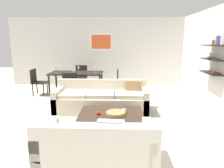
# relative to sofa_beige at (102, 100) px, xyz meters

# --- Properties ---
(ground_plane) EXTENTS (18.00, 18.00, 0.00)m
(ground_plane) POSITION_rel_sofa_beige_xyz_m (-0.04, -0.34, -0.29)
(ground_plane) COLOR beige
(back_wall_unit) EXTENTS (8.40, 0.09, 2.70)m
(back_wall_unit) POSITION_rel_sofa_beige_xyz_m (0.25, 3.19, 1.06)
(back_wall_unit) COLOR silver
(back_wall_unit) RESTS_ON ground
(right_wall_shelf_unit) EXTENTS (0.34, 8.20, 2.70)m
(right_wall_shelf_unit) POSITION_rel_sofa_beige_xyz_m (2.99, 0.26, 1.06)
(right_wall_shelf_unit) COLOR silver
(right_wall_shelf_unit) RESTS_ON ground
(sofa_beige) EXTENTS (2.39, 0.90, 0.78)m
(sofa_beige) POSITION_rel_sofa_beige_xyz_m (0.00, 0.00, 0.00)
(sofa_beige) COLOR beige
(sofa_beige) RESTS_ON ground
(loveseat_white) EXTENTS (1.66, 0.90, 0.78)m
(loveseat_white) POSITION_rel_sofa_beige_xyz_m (0.15, -2.50, 0.00)
(loveseat_white) COLOR silver
(loveseat_white) RESTS_ON ground
(coffee_table) EXTENTS (1.29, 1.09, 0.38)m
(coffee_table) POSITION_rel_sofa_beige_xyz_m (0.30, -1.28, -0.10)
(coffee_table) COLOR #38281E
(coffee_table) RESTS_ON ground
(decorative_bowl) EXTENTS (0.40, 0.40, 0.06)m
(decorative_bowl) POSITION_rel_sofa_beige_xyz_m (0.39, -1.33, 0.12)
(decorative_bowl) COLOR #99844C
(decorative_bowl) RESTS_ON coffee_table
(candle_jar) EXTENTS (0.09, 0.09, 0.06)m
(candle_jar) POSITION_rel_sofa_beige_xyz_m (0.55, -1.19, 0.12)
(candle_jar) COLOR silver
(candle_jar) RESTS_ON coffee_table
(apple_on_coffee_table) EXTENTS (0.08, 0.08, 0.08)m
(apple_on_coffee_table) POSITION_rel_sofa_beige_xyz_m (0.05, -1.35, 0.13)
(apple_on_coffee_table) COLOR red
(apple_on_coffee_table) RESTS_ON coffee_table
(dining_table) EXTENTS (1.79, 0.89, 0.75)m
(dining_table) POSITION_rel_sofa_beige_xyz_m (-1.01, 1.75, 0.39)
(dining_table) COLOR black
(dining_table) RESTS_ON ground
(dining_chair_foot) EXTENTS (0.44, 0.44, 0.88)m
(dining_chair_foot) POSITION_rel_sofa_beige_xyz_m (-1.01, 0.90, 0.21)
(dining_chair_foot) COLOR black
(dining_chair_foot) RESTS_ON ground
(dining_chair_left_near) EXTENTS (0.44, 0.44, 0.88)m
(dining_chair_left_near) POSITION_rel_sofa_beige_xyz_m (-2.31, 1.55, 0.21)
(dining_chair_left_near) COLOR black
(dining_chair_left_near) RESTS_ON ground
(dining_chair_head) EXTENTS (0.44, 0.44, 0.88)m
(dining_chair_head) POSITION_rel_sofa_beige_xyz_m (-1.01, 2.61, 0.21)
(dining_chair_head) COLOR black
(dining_chair_head) RESTS_ON ground
(dining_chair_right_near) EXTENTS (0.44, 0.44, 0.88)m
(dining_chair_right_near) POSITION_rel_sofa_beige_xyz_m (0.29, 1.55, 0.21)
(dining_chair_right_near) COLOR black
(dining_chair_right_near) RESTS_ON ground
(wine_glass_head) EXTENTS (0.06, 0.06, 0.17)m
(wine_glass_head) POSITION_rel_sofa_beige_xyz_m (-1.01, 2.14, 0.57)
(wine_glass_head) COLOR silver
(wine_glass_head) RESTS_ON dining_table
(wine_glass_right_near) EXTENTS (0.08, 0.08, 0.19)m
(wine_glass_right_near) POSITION_rel_sofa_beige_xyz_m (-0.34, 1.64, 0.59)
(wine_glass_right_near) COLOR silver
(wine_glass_right_near) RESTS_ON dining_table
(wine_glass_left_near) EXTENTS (0.08, 0.08, 0.18)m
(wine_glass_left_near) POSITION_rel_sofa_beige_xyz_m (-1.68, 1.64, 0.59)
(wine_glass_left_near) COLOR silver
(wine_glass_left_near) RESTS_ON dining_table
(wine_glass_foot) EXTENTS (0.07, 0.07, 0.17)m
(wine_glass_foot) POSITION_rel_sofa_beige_xyz_m (-1.01, 1.36, 0.58)
(wine_glass_foot) COLOR silver
(wine_glass_foot) RESTS_ON dining_table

